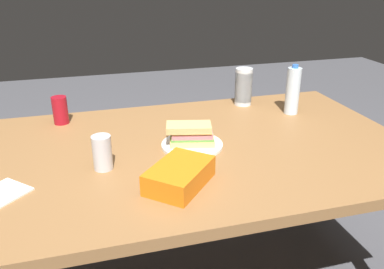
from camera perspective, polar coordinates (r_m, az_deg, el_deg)
The scene contains 9 objects.
dining_table at distance 1.56m, azimuth -1.85°, elevation -4.40°, with size 1.83×1.04×0.72m.
paper_plate at distance 1.54m, azimuth 0.00°, elevation -1.51°, with size 0.24×0.24×0.01m, color white.
sandwich at distance 1.51m, azimuth -0.14°, elevation 0.07°, with size 0.20×0.13×0.08m.
soda_can_red at distance 1.84m, azimuth -18.49°, elevation 3.35°, with size 0.07×0.07×0.12m, color maroon.
chip_bag at distance 1.26m, azimuth -1.81°, elevation -5.89°, with size 0.23×0.15×0.07m, color orange.
plastic_cup_stack at distance 1.99m, azimuth 7.44°, elevation 6.86°, with size 0.08×0.08×0.18m.
water_bottle_spare at distance 1.91m, azimuth 14.34°, elevation 6.15°, with size 0.06×0.06×0.23m.
soda_can_silver at distance 1.38m, azimuth -12.82°, elevation -2.56°, with size 0.07×0.07×0.12m, color silver.
paper_napkin at distance 1.36m, azimuth -25.62°, elevation -7.60°, with size 0.13×0.13×0.01m, color white.
Camera 1 is at (0.32, 1.34, 1.37)m, focal length 36.96 mm.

